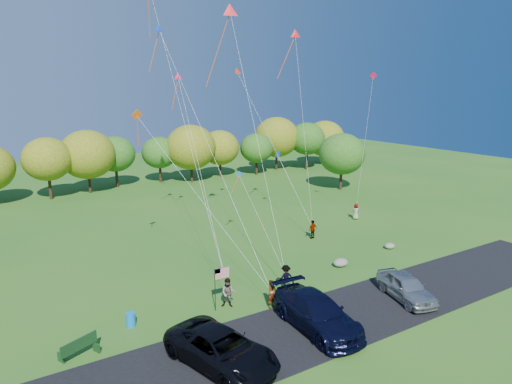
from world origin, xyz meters
TOP-DOWN VIEW (x-y plane):
  - ground at (0.00, 0.00)m, footprint 140.00×140.00m
  - asphalt_lane at (0.00, -4.00)m, footprint 44.00×6.00m
  - treeline at (-0.41, 36.69)m, footprint 75.57×28.15m
  - minivan_dark at (-7.63, -4.56)m, footprint 4.36×6.70m
  - minivan_navy at (-1.51, -4.27)m, footprint 2.95×6.51m
  - minivan_silver at (5.63, -4.40)m, footprint 3.06×5.06m
  - flyer_a at (-2.20, -0.80)m, footprint 0.74×0.59m
  - flyer_b at (-4.42, 0.67)m, footprint 1.13×1.09m
  - flyer_c at (-0.00, 0.81)m, footprint 1.21×0.82m
  - flyer_d at (8.21, 8.19)m, footprint 1.05×0.57m
  - flyer_e at (15.78, 10.61)m, footprint 0.94×0.94m
  - park_bench at (-13.34, -0.23)m, footprint 1.98×1.11m
  - trash_barrel at (-10.23, 1.51)m, footprint 0.54×0.54m
  - flag_assembly at (-5.03, 0.65)m, footprint 0.99×0.65m
  - boulder_near at (5.87, 1.93)m, footprint 1.22×0.96m
  - boulder_far at (12.02, 2.69)m, footprint 0.93×0.77m
  - kites_aloft at (1.01, 13.13)m, footprint 22.57×9.90m

SIDE VIEW (x-z plane):
  - ground at x=0.00m, z-range 0.00..0.00m
  - asphalt_lane at x=0.00m, z-range 0.00..0.06m
  - boulder_far at x=12.02m, z-range 0.00..0.48m
  - boulder_near at x=5.87m, z-range 0.00..0.61m
  - trash_barrel at x=-10.23m, z-range 0.00..0.81m
  - park_bench at x=-13.34m, z-range 0.04..1.16m
  - flyer_e at x=15.78m, z-range 0.00..1.65m
  - flyer_d at x=8.21m, z-range 0.00..1.70m
  - flyer_c at x=0.00m, z-range 0.00..1.73m
  - minivan_silver at x=5.63m, z-range 0.06..1.67m
  - flyer_a at x=-2.20m, z-range 0.00..1.78m
  - minivan_dark at x=-7.63m, z-range 0.06..1.78m
  - flyer_b at x=-4.42m, z-range 0.00..1.84m
  - minivan_navy at x=-1.51m, z-range 0.06..1.91m
  - flag_assembly at x=-5.03m, z-range 0.69..3.38m
  - treeline at x=-0.41m, z-range 0.68..9.29m
  - kites_aloft at x=1.01m, z-range 8.78..25.65m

